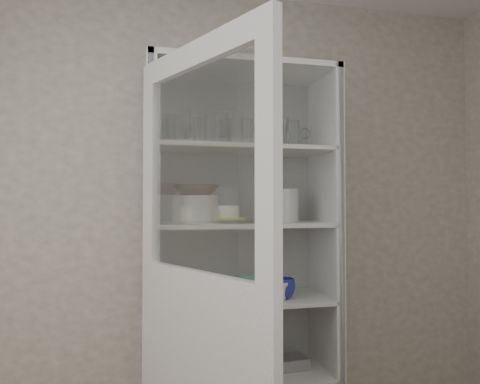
{
  "coord_description": "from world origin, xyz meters",
  "views": [
    {
      "loc": [
        -0.39,
        -1.16,
        1.36
      ],
      "look_at": [
        0.2,
        1.27,
        1.42
      ],
      "focal_mm": 35.0,
      "sensor_mm": 36.0,
      "label": 1
    }
  ],
  "objects": [
    {
      "name": "plate_stack_back",
      "position": [
        -0.05,
        1.41,
        1.32
      ],
      "size": [
        0.22,
        0.22,
        0.11
      ],
      "primitive_type": "cylinder",
      "color": "white",
      "rests_on": "shelf_plates"
    },
    {
      "name": "tumbler_4",
      "position": [
        0.2,
        1.12,
        1.73
      ],
      "size": [
        0.07,
        0.07,
        0.13
      ],
      "primitive_type": "cylinder",
      "rotation": [
        0.0,
        0.0,
        0.12
      ],
      "color": "silver",
      "rests_on": "shelf_glass"
    },
    {
      "name": "tumbler_8",
      "position": [
        -0.2,
        1.27,
        1.73
      ],
      "size": [
        0.08,
        0.08,
        0.14
      ],
      "primitive_type": "cylinder",
      "rotation": [
        0.0,
        0.0,
        0.11
      ],
      "color": "silver",
      "rests_on": "shelf_glass"
    },
    {
      "name": "tumbler_0",
      "position": [
        -0.21,
        1.12,
        1.73
      ],
      "size": [
        0.07,
        0.07,
        0.13
      ],
      "primitive_type": "cylinder",
      "rotation": [
        0.0,
        0.0,
        0.04
      ],
      "color": "silver",
      "rests_on": "shelf_glass"
    },
    {
      "name": "cream_dish",
      "position": [
        -0.01,
        1.25,
        0.5
      ],
      "size": [
        0.25,
        0.25,
        0.07
      ],
      "primitive_type": "imported",
      "rotation": [
        0.0,
        0.0,
        0.13
      ],
      "color": "silver",
      "rests_on": "shelf_bot"
    },
    {
      "name": "tin_box",
      "position": [
        0.47,
        1.28,
        0.49
      ],
      "size": [
        0.22,
        0.16,
        0.06
      ],
      "primitive_type": "cube",
      "rotation": [
        0.0,
        0.0,
        0.09
      ],
      "color": "#A09FA5",
      "rests_on": "shelf_bot"
    },
    {
      "name": "tumbler_10",
      "position": [
        0.12,
        1.29,
        1.74
      ],
      "size": [
        0.1,
        0.1,
        0.16
      ],
      "primitive_type": "cylinder",
      "rotation": [
        0.0,
        0.0,
        -0.38
      ],
      "color": "silver",
      "rests_on": "shelf_glass"
    },
    {
      "name": "goblet_2",
      "position": [
        0.34,
        1.36,
        1.75
      ],
      "size": [
        0.08,
        0.08,
        0.18
      ],
      "primitive_type": null,
      "color": "silver",
      "rests_on": "shelf_glass"
    },
    {
      "name": "tumbler_2",
      "position": [
        -0.04,
        1.15,
        1.73
      ],
      "size": [
        0.08,
        0.08,
        0.13
      ],
      "primitive_type": "cylinder",
      "rotation": [
        0.0,
        0.0,
        0.31
      ],
      "color": "silver",
      "rests_on": "shelf_glass"
    },
    {
      "name": "glass_platter",
      "position": [
        0.12,
        1.24,
        1.27
      ],
      "size": [
        0.37,
        0.37,
        0.02
      ],
      "primitive_type": "cylinder",
      "rotation": [
        0.0,
        0.0,
        0.12
      ],
      "color": "silver",
      "rests_on": "shelf_plates"
    },
    {
      "name": "grey_bowl_stack",
      "position": [
        0.45,
        1.27,
        1.35
      ],
      "size": [
        0.15,
        0.15,
        0.18
      ],
      "primitive_type": "cylinder",
      "color": "#B7B7B7",
      "rests_on": "shelf_plates"
    },
    {
      "name": "tumbler_5",
      "position": [
        0.39,
        1.14,
        1.74
      ],
      "size": [
        0.08,
        0.08,
        0.15
      ],
      "primitive_type": "cylinder",
      "rotation": [
        0.0,
        0.0,
        0.04
      ],
      "color": "silver",
      "rests_on": "shelf_glass"
    },
    {
      "name": "white_ramekin",
      "position": [
        0.12,
        1.24,
        1.32
      ],
      "size": [
        0.15,
        0.15,
        0.06
      ],
      "primitive_type": "cylinder",
      "rotation": [
        0.0,
        0.0,
        -0.06
      ],
      "color": "white",
      "rests_on": "yellow_trivet"
    },
    {
      "name": "tumbler_11",
      "position": [
        0.4,
        1.3,
        1.73
      ],
      "size": [
        0.09,
        0.09,
        0.15
      ],
      "primitive_type": "cylinder",
      "rotation": [
        0.0,
        0.0,
        0.28
      ],
      "color": "silver",
      "rests_on": "shelf_glass"
    },
    {
      "name": "white_canister",
      "position": [
        -0.13,
        1.3,
        0.93
      ],
      "size": [
        0.12,
        0.12,
        0.14
      ],
      "primitive_type": "cylinder",
      "rotation": [
        0.0,
        0.0,
        0.02
      ],
      "color": "white",
      "rests_on": "shelf_mugs"
    },
    {
      "name": "tumbler_6",
      "position": [
        0.45,
        1.14,
        1.73
      ],
      "size": [
        0.08,
        0.08,
        0.13
      ],
      "primitive_type": "cylinder",
      "rotation": [
        0.0,
        0.0,
        0.17
      ],
      "color": "silver",
      "rests_on": "shelf_glass"
    },
    {
      "name": "tumbler_9",
      "position": [
        0.11,
        1.28,
        1.73
      ],
      "size": [
        0.08,
        0.08,
        0.13
      ],
      "primitive_type": "cylinder",
      "rotation": [
        0.0,
        0.0,
        0.21
      ],
      "color": "silver",
      "rests_on": "shelf_glass"
    },
    {
      "name": "plate_stack_front",
      "position": [
        -0.04,
        1.24,
        1.3
      ],
      "size": [
        0.25,
        0.25,
        0.07
      ],
      "primitive_type": "cylinder",
      "color": "white",
      "rests_on": "shelf_plates"
    },
    {
      "name": "tumbler_1",
      "position": [
        -0.13,
        1.14,
        1.73
      ],
      "size": [
        0.07,
        0.07,
        0.14
      ],
      "primitive_type": "cylinder",
      "rotation": [
        0.0,
        0.0,
        -0.07
      ],
      "color": "silver",
      "rests_on": "shelf_glass"
    },
    {
      "name": "measuring_cups",
      "position": [
        -0.03,
        1.18,
        0.88
      ],
      "size": [
        0.1,
        0.1,
        0.04
      ],
      "primitive_type": "cylinder",
      "color": "silver",
      "rests_on": "shelf_mugs"
    },
    {
      "name": "goblet_3",
      "position": [
        0.61,
        1.38,
        1.74
      ],
      "size": [
        0.07,
        0.07,
        0.15
      ],
      "primitive_type": null,
      "color": "silver",
      "rests_on": "shelf_glass"
    },
    {
      "name": "mug_blue",
      "position": [
        0.41,
        1.19,
        0.91
      ],
      "size": [
        0.17,
        0.17,
        0.11
      ],
      "primitive_type": "imported",
      "rotation": [
        0.0,
        0.0,
        -0.24
      ],
      "color": "navy",
      "rests_on": "shelf_mugs"
    },
    {
      "name": "tumbler_3",
      "position": [
        0.06,
        1.11,
        1.74
      ],
      "size": [
        0.1,
        0.1,
        0.15
      ],
      "primitive_type": "cylinder",
      "rotation": [
        0.0,
        0.0,
        -0.39
      ],
      "color": "silver",
      "rests_on": "shelf_glass"
    },
    {
      "name": "tumbler_7",
      "position": [
        -0.19,
        1.28,
        1.74
      ],
      "size": [
        0.1,
        0.1,
        0.15
      ],
      "primitive_type": "cylinder",
      "rotation": [
        0.0,
        0.0,
        0.43
      ],
      "color": "silver",
      "rests_on": "shelf_glass"
    },
    {
      "name": "mug_teal",
      "position": [
        0.26,
        1.35,
        0.92
      ],
      "size": [
        0.14,
        0.14,
        0.11
      ],
      "primitive_type": "imported",
      "rotation": [
        0.0,
        0.0,
        0.26
      ],
      "color": "teal",
      "rests_on": "shelf_mugs"
    },
    {
      "name": "terracotta_bowl",
      "position": [
        -0.04,
        1.24,
        1.43
      ],
      "size": [
        0.27,
        0.27,
        0.06
      ],
      "primitive_type": "imported",
      "rotation": [
        0.0,
        0.0,
        0.24
      ],
      "color": "#422818",
      "rests_on": "cream_bowl"
    },
    {
      "name": "mug_white",
      "position": [
        0.38,
        1.16,
        0.91
      ],
      "size": [
        0.13,
        0.13,
        0.09
      ],
      "primitive_type": "imported",
      "rotation": [
        0.0,
        0.0,
        0.38
      ],
      "color": "white",
      "rests_on": "shelf_mugs"
    },
    {
      "name": "yellow_trivet",
      "position": [
        0.12,
        1.24,
        1.29
      ],
      "size": [
        0.16,
        0.16,
        0.01
      ],
      "primitive_type": "cube",
      "rotation": [
        0.0,
        0.0,
        -0.0
      ],
      "color": "gold",
      "rests_on": "glass_platter"
    },
    {
      "name": "pantry_cabinet",
      "position": [
        0.2,
        1.34,
        0.94
      ],
      "size": [
        1.0,
        0.45,
        2.1
      ],
      "color": "#B9B9B9",
      "rests_on": "floor"
    },
    {
      "name": "cream_bowl",
      "position": [
        -0.04,
        1.24,
        1.37
      ],
      "size": [
        0.31,
        0.31,
        0.07
      ],
      "primitive_type": "cylinder",
      "rotation": [
        0.0,
        0.0,
        -0.42
      ],
      "color": "silver",
      "rests_on": "plate_stack_front"
    },
    {
      "name": "cupboard_door",
      "position": [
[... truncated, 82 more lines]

